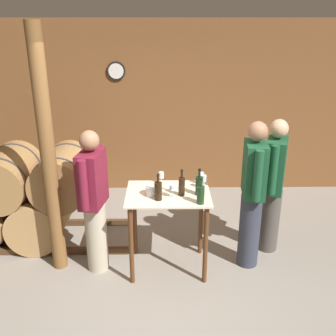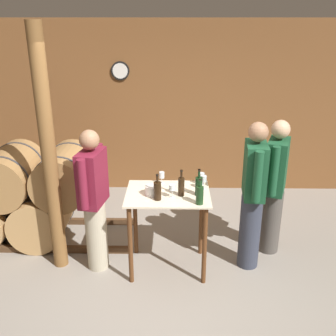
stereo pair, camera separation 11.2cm
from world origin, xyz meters
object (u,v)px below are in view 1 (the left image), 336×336
at_px(wine_glass_far_side, 204,179).
at_px(person_visitor_with_scarf, 273,184).
at_px(wine_bottle_center, 201,194).
at_px(wine_bottle_left, 182,186).
at_px(person_visitor_bearded, 94,200).
at_px(ice_bucket, 153,191).
at_px(wine_bottle_right, 199,185).
at_px(wine_bottle_far_left, 158,190).
at_px(wooden_post, 48,157).
at_px(wine_glass_near_left, 161,175).
at_px(person_host, 253,193).
at_px(wine_glass_near_center, 173,188).
at_px(wine_glass_near_right, 201,176).

relative_size(wine_glass_far_side, person_visitor_with_scarf, 0.10).
bearing_deg(wine_glass_far_side, wine_bottle_center, -100.13).
height_order(wine_bottle_left, person_visitor_with_scarf, person_visitor_with_scarf).
xyz_separation_m(person_visitor_with_scarf, person_visitor_bearded, (-2.05, -0.39, -0.01)).
bearing_deg(wine_bottle_left, ice_bucket, 178.34).
bearing_deg(wine_glass_far_side, wine_bottle_right, -111.63).
bearing_deg(wine_bottle_left, wine_glass_far_side, 34.91).
relative_size(wine_bottle_far_left, wine_bottle_left, 0.97).
bearing_deg(wine_bottle_left, wooden_post, 176.20).
distance_m(wine_glass_near_left, wine_glass_far_side, 0.49).
xyz_separation_m(wine_glass_near_left, person_host, (1.00, -0.21, -0.13)).
relative_size(wine_bottle_center, person_visitor_bearded, 0.17).
bearing_deg(wooden_post, wine_glass_far_side, 2.81).
xyz_separation_m(wine_bottle_right, wine_glass_far_side, (0.06, 0.16, 0.01)).
xyz_separation_m(ice_bucket, person_visitor_with_scarf, (1.41, 0.43, -0.12)).
height_order(wine_glass_far_side, person_host, person_host).
height_order(wine_glass_near_left, wine_glass_far_side, wine_glass_far_side).
distance_m(wine_glass_near_left, ice_bucket, 0.33).
bearing_deg(wine_bottle_far_left, wine_glass_far_side, 29.06).
distance_m(wine_bottle_right, wine_glass_near_center, 0.29).
distance_m(ice_bucket, person_visitor_with_scarf, 1.48).
bearing_deg(wine_glass_far_side, wooden_post, -177.19).
bearing_deg(wine_glass_far_side, wine_bottle_far_left, -150.94).
relative_size(person_visitor_with_scarf, person_visitor_bearded, 1.01).
distance_m(person_host, person_visitor_with_scarf, 0.45).
xyz_separation_m(wine_glass_near_left, wine_glass_near_center, (0.12, -0.38, 0.02)).
distance_m(wine_glass_near_center, wine_glass_near_right, 0.48).
bearing_deg(wine_bottle_far_left, ice_bucket, 118.70).
xyz_separation_m(wine_bottle_left, wine_glass_far_side, (0.25, 0.17, 0.00)).
bearing_deg(person_host, wine_bottle_right, -169.87).
distance_m(wine_glass_near_center, ice_bucket, 0.23).
bearing_deg(wine_bottle_far_left, wine_bottle_left, 22.41).
height_order(wine_bottle_center, person_visitor_with_scarf, person_visitor_with_scarf).
distance_m(wine_glass_near_left, wine_glass_near_center, 0.40).
bearing_deg(wooden_post, wine_bottle_left, -3.80).
xyz_separation_m(person_host, person_visitor_with_scarf, (0.31, 0.32, -0.03)).
bearing_deg(wine_glass_near_center, wine_bottle_center, -27.57).
height_order(wine_bottle_far_left, wine_bottle_center, wine_bottle_far_left).
relative_size(ice_bucket, person_visitor_with_scarf, 0.09).
bearing_deg(wine_bottle_center, ice_bucket, 157.46).
relative_size(wine_glass_near_center, person_visitor_bearded, 0.09).
bearing_deg(person_visitor_with_scarf, wine_bottle_left, -158.36).
xyz_separation_m(wine_bottle_far_left, person_visitor_bearded, (-0.70, 0.15, -0.18)).
xyz_separation_m(wine_glass_near_center, person_visitor_with_scarf, (1.20, 0.49, -0.18)).
distance_m(wine_bottle_center, person_visitor_with_scarf, 1.13).
relative_size(wooden_post, wine_bottle_left, 9.18).
bearing_deg(wine_glass_near_left, wine_glass_far_side, -18.29).
xyz_separation_m(wine_bottle_far_left, wine_bottle_center, (0.43, -0.09, -0.00)).
bearing_deg(wine_glass_near_left, wine_bottle_center, -52.58).
xyz_separation_m(wooden_post, person_visitor_bearded, (0.45, -0.04, -0.48)).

